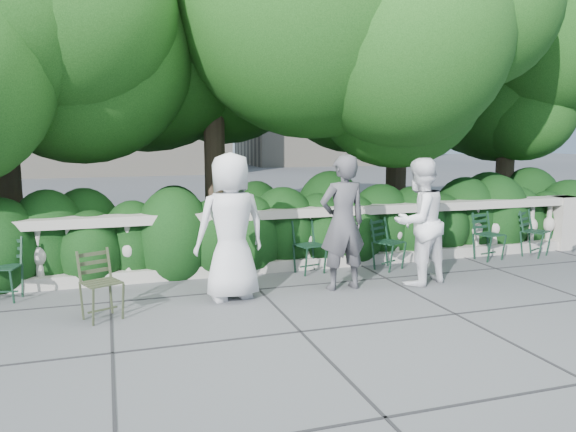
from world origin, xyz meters
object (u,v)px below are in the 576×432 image
object	(u,v)px
chair_b	(0,304)
chair_c	(315,275)
chair_d	(396,271)
person_woman_grey	(343,223)
chair_weathered	(108,322)
chair_e	(495,261)
person_casual_man	(419,222)
person_businessman	(231,227)
chair_f	(542,257)

from	to	relation	value
chair_b	chair_c	xyz separation A→B (m)	(4.41, 0.14, 0.00)
chair_d	person_woman_grey	size ratio (longest dim) A/B	0.44
chair_c	chair_weathered	distance (m)	3.36
chair_e	chair_weathered	bearing A→B (deg)	179.29
chair_b	person_casual_man	bearing A→B (deg)	5.72
chair_d	person_businessman	world-z (taller)	person_businessman
person_businessman	person_woman_grey	size ratio (longest dim) A/B	1.02
chair_b	person_woman_grey	size ratio (longest dim) A/B	0.44
chair_weathered	person_woman_grey	xyz separation A→B (m)	(3.17, 0.49, 0.95)
chair_e	person_businessman	distance (m)	4.94
chair_weathered	person_woman_grey	bearing A→B (deg)	-14.73
chair_weathered	chair_e	bearing A→B (deg)	-12.33
chair_f	chair_c	bearing A→B (deg)	152.48
chair_b	chair_e	world-z (taller)	same
chair_d	chair_b	bearing A→B (deg)	152.24
chair_c	person_casual_man	distance (m)	1.81
chair_e	person_businessman	bearing A→B (deg)	177.14
person_woman_grey	person_casual_man	distance (m)	1.16
person_businessman	chair_c	bearing A→B (deg)	-159.18
chair_e	person_casual_man	distance (m)	2.39
chair_d	chair_weathered	bearing A→B (deg)	167.41
chair_c	chair_weathered	world-z (taller)	same
person_woman_grey	chair_b	bearing A→B (deg)	-12.72
chair_f	person_woman_grey	distance (m)	4.38
person_casual_man	person_woman_grey	bearing A→B (deg)	-21.48
chair_b	person_woman_grey	distance (m)	4.66
chair_d	person_casual_man	size ratio (longest dim) A/B	0.46
chair_b	chair_e	size ratio (longest dim) A/B	1.00
chair_f	chair_e	bearing A→B (deg)	153.55
chair_b	person_businessman	distance (m)	3.15
person_businessman	person_woman_grey	xyz separation A→B (m)	(1.59, -0.01, -0.02)
person_businessman	person_woman_grey	world-z (taller)	person_businessman
chair_d	person_businessman	distance (m)	3.07
chair_b	chair_f	world-z (taller)	same
chair_weathered	chair_b	bearing A→B (deg)	114.57
chair_f	chair_weathered	distance (m)	7.48
person_businessman	person_woman_grey	distance (m)	1.59
chair_e	person_woman_grey	bearing A→B (deg)	-178.38
chair_b	chair_d	xyz separation A→B (m)	(5.75, -0.01, 0.00)
chair_weathered	person_woman_grey	distance (m)	3.34
chair_e	chair_weathered	xyz separation A→B (m)	(-6.36, -1.26, 0.00)
person_businessman	chair_f	bearing A→B (deg)	179.01
chair_b	chair_d	bearing A→B (deg)	13.60
person_woman_grey	person_casual_man	bearing A→B (deg)	171.95
chair_d	chair_f	bearing A→B (deg)	-26.29
chair_f	person_casual_man	world-z (taller)	person_casual_man
chair_c	chair_weathered	bearing A→B (deg)	-170.17
person_woman_grey	person_casual_man	xyz separation A→B (m)	(1.16, -0.09, -0.03)
chair_weathered	person_businessman	world-z (taller)	person_businessman
chair_c	chair_e	world-z (taller)	same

